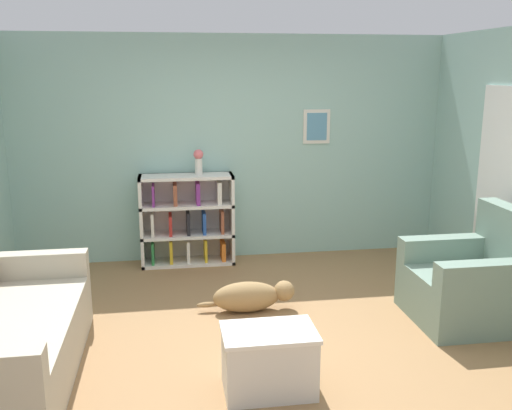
{
  "coord_description": "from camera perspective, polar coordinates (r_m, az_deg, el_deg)",
  "views": [
    {
      "loc": [
        -0.74,
        -4.37,
        2.18
      ],
      "look_at": [
        0.0,
        0.4,
        1.05
      ],
      "focal_mm": 40.0,
      "sensor_mm": 36.0,
      "label": 1
    }
  ],
  "objects": [
    {
      "name": "dog",
      "position": [
        5.36,
        -0.5,
        -9.1
      ],
      "size": [
        0.92,
        0.26,
        0.28
      ],
      "color": "#9E7A4C",
      "rests_on": "ground_plane"
    },
    {
      "name": "recliner_chair",
      "position": [
        5.48,
        20.98,
        -7.2
      ],
      "size": [
        0.96,
        0.92,
        1.01
      ],
      "color": "gray",
      "rests_on": "ground_plane"
    },
    {
      "name": "vase",
      "position": [
        6.46,
        -5.77,
        4.45
      ],
      "size": [
        0.11,
        0.11,
        0.29
      ],
      "color": "silver",
      "rests_on": "bookshelf"
    },
    {
      "name": "wall_back",
      "position": [
        6.71,
        -2.41,
        5.65
      ],
      "size": [
        5.6,
        0.13,
        2.6
      ],
      "color": "#93BCB2",
      "rests_on": "ground_plane"
    },
    {
      "name": "ground_plane",
      "position": [
        4.94,
        0.73,
        -13.03
      ],
      "size": [
        14.0,
        14.0,
        0.0
      ],
      "primitive_type": "plane",
      "color": "#997047"
    },
    {
      "name": "bookshelf",
      "position": [
        6.61,
        -6.83,
        -1.54
      ],
      "size": [
        1.06,
        0.35,
        1.04
      ],
      "color": "silver",
      "rests_on": "ground_plane"
    },
    {
      "name": "coffee_table",
      "position": [
        4.08,
        1.3,
        -15.14
      ],
      "size": [
        0.65,
        0.43,
        0.46
      ],
      "color": "silver",
      "rests_on": "ground_plane"
    }
  ]
}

